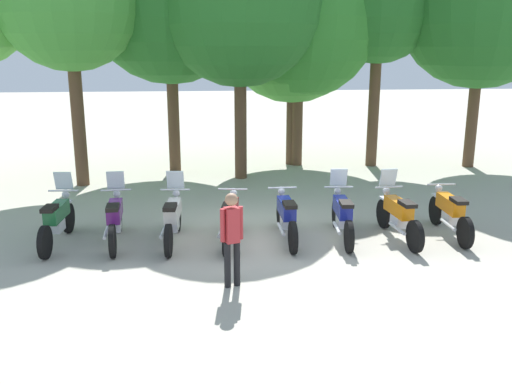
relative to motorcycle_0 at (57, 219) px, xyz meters
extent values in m
plane|color=#ADA899|center=(4.05, -0.17, -0.52)|extent=(80.00, 80.00, 0.00)
cylinder|color=black|center=(0.04, 0.73, -0.20)|extent=(0.14, 0.64, 0.64)
cylinder|color=black|center=(-0.04, -0.82, -0.20)|extent=(0.14, 0.64, 0.64)
cube|color=silver|center=(0.04, 0.73, 0.14)|extent=(0.14, 0.37, 0.04)
cube|color=#1E6033|center=(0.00, 0.01, 0.15)|extent=(0.31, 0.96, 0.30)
cube|color=silver|center=(0.00, -0.04, -0.12)|extent=(0.24, 0.41, 0.24)
cube|color=black|center=(-0.02, -0.39, 0.34)|extent=(0.26, 0.45, 0.08)
cylinder|color=silver|center=(0.04, 0.64, 0.12)|extent=(0.06, 0.23, 0.64)
cylinder|color=silver|center=(0.03, 0.55, 0.45)|extent=(0.62, 0.07, 0.04)
sphere|color=silver|center=(0.04, 0.68, 0.33)|extent=(0.17, 0.17, 0.16)
cylinder|color=silver|center=(-0.18, -0.33, -0.18)|extent=(0.11, 0.70, 0.07)
cube|color=silver|center=(0.04, 0.61, 0.65)|extent=(0.37, 0.15, 0.39)
cylinder|color=black|center=(1.11, 0.69, -0.20)|extent=(0.14, 0.65, 0.64)
cylinder|color=black|center=(1.21, -0.86, -0.20)|extent=(0.14, 0.65, 0.64)
cube|color=silver|center=(1.11, 0.69, 0.14)|extent=(0.14, 0.37, 0.04)
cube|color=#59196B|center=(1.15, -0.04, 0.15)|extent=(0.32, 0.97, 0.30)
cube|color=silver|center=(1.16, -0.09, -0.12)|extent=(0.25, 0.41, 0.24)
cube|color=black|center=(1.18, -0.44, 0.34)|extent=(0.27, 0.46, 0.08)
cylinder|color=silver|center=(1.11, 0.60, 0.12)|extent=(0.07, 0.23, 0.64)
cylinder|color=silver|center=(1.12, 0.51, 0.45)|extent=(0.62, 0.08, 0.04)
sphere|color=silver|center=(1.11, 0.64, 0.33)|extent=(0.17, 0.17, 0.16)
cylinder|color=silver|center=(1.02, -0.40, -0.18)|extent=(0.12, 0.70, 0.07)
cube|color=silver|center=(1.11, 0.57, 0.65)|extent=(0.37, 0.16, 0.39)
cylinder|color=black|center=(2.37, 0.61, -0.20)|extent=(0.14, 0.65, 0.64)
cylinder|color=black|center=(2.26, -0.94, -0.20)|extent=(0.14, 0.65, 0.64)
cube|color=silver|center=(2.37, 0.61, 0.14)|extent=(0.14, 0.37, 0.04)
cube|color=silver|center=(2.32, -0.12, 0.15)|extent=(0.32, 0.97, 0.30)
cube|color=silver|center=(2.32, -0.17, -0.12)|extent=(0.25, 0.41, 0.24)
cube|color=black|center=(2.29, -0.51, 0.34)|extent=(0.27, 0.46, 0.08)
cylinder|color=silver|center=(2.36, 0.52, 0.12)|extent=(0.07, 0.23, 0.64)
cylinder|color=silver|center=(2.36, 0.43, 0.45)|extent=(0.62, 0.08, 0.04)
sphere|color=silver|center=(2.37, 0.56, 0.33)|extent=(0.17, 0.17, 0.16)
cylinder|color=silver|center=(2.14, -0.45, -0.18)|extent=(0.12, 0.70, 0.07)
cube|color=silver|center=(2.36, 0.49, 0.65)|extent=(0.37, 0.16, 0.39)
cylinder|color=black|center=(3.59, 0.53, -0.20)|extent=(0.19, 0.65, 0.64)
cylinder|color=black|center=(3.36, -1.00, -0.20)|extent=(0.19, 0.65, 0.64)
cube|color=silver|center=(3.59, 0.53, 0.14)|extent=(0.17, 0.37, 0.04)
cube|color=red|center=(3.48, -0.19, 0.15)|extent=(0.40, 0.98, 0.30)
cube|color=silver|center=(3.47, -0.24, -0.12)|extent=(0.28, 0.43, 0.24)
cube|color=black|center=(3.42, -0.58, 0.34)|extent=(0.30, 0.47, 0.08)
cylinder|color=silver|center=(3.58, 0.44, 0.12)|extent=(0.08, 0.23, 0.64)
cylinder|color=silver|center=(3.56, 0.35, 0.45)|extent=(0.62, 0.13, 0.04)
sphere|color=silver|center=(3.58, 0.48, 0.33)|extent=(0.18, 0.18, 0.16)
cylinder|color=silver|center=(3.27, -0.51, -0.18)|extent=(0.17, 0.70, 0.07)
cylinder|color=black|center=(4.62, 0.56, -0.20)|extent=(0.11, 0.64, 0.64)
cylinder|color=black|center=(4.64, -0.99, -0.20)|extent=(0.11, 0.64, 0.64)
cube|color=silver|center=(4.62, 0.56, 0.14)|extent=(0.13, 0.36, 0.04)
cube|color=navy|center=(4.63, -0.16, 0.15)|extent=(0.27, 0.95, 0.30)
cube|color=silver|center=(4.63, -0.21, -0.12)|extent=(0.23, 0.40, 0.24)
cube|color=black|center=(4.64, -0.56, 0.34)|extent=(0.25, 0.44, 0.08)
cylinder|color=silver|center=(4.62, 0.47, 0.12)|extent=(0.05, 0.23, 0.64)
cylinder|color=silver|center=(4.62, 0.38, 0.45)|extent=(0.62, 0.05, 0.04)
sphere|color=silver|center=(4.62, 0.51, 0.33)|extent=(0.16, 0.16, 0.16)
cylinder|color=silver|center=(4.48, -0.52, -0.18)|extent=(0.08, 0.70, 0.07)
cylinder|color=black|center=(5.85, 0.51, -0.20)|extent=(0.15, 0.65, 0.64)
cylinder|color=black|center=(5.73, -1.04, -0.20)|extent=(0.15, 0.65, 0.64)
cube|color=silver|center=(5.85, 0.51, 0.14)|extent=(0.15, 0.37, 0.04)
cube|color=navy|center=(5.79, -0.21, 0.15)|extent=(0.33, 0.97, 0.30)
cube|color=silver|center=(5.79, -0.26, -0.12)|extent=(0.25, 0.42, 0.24)
cube|color=black|center=(5.76, -0.61, 0.34)|extent=(0.27, 0.46, 0.08)
cylinder|color=silver|center=(5.84, 0.42, 0.12)|extent=(0.07, 0.23, 0.64)
cylinder|color=silver|center=(5.83, 0.33, 0.45)|extent=(0.62, 0.08, 0.04)
sphere|color=silver|center=(5.84, 0.46, 0.33)|extent=(0.17, 0.17, 0.16)
cylinder|color=silver|center=(5.61, -0.55, -0.18)|extent=(0.12, 0.70, 0.07)
cube|color=silver|center=(5.84, 0.39, 0.65)|extent=(0.37, 0.16, 0.39)
cylinder|color=black|center=(6.89, 0.40, -0.20)|extent=(0.15, 0.65, 0.64)
cylinder|color=black|center=(7.01, -1.15, -0.20)|extent=(0.15, 0.65, 0.64)
cube|color=silver|center=(6.89, 0.40, 0.14)|extent=(0.15, 0.37, 0.04)
cube|color=orange|center=(6.94, -0.33, 0.15)|extent=(0.33, 0.97, 0.30)
cube|color=silver|center=(6.95, -0.38, -0.12)|extent=(0.25, 0.42, 0.24)
cube|color=black|center=(6.98, -0.72, 0.34)|extent=(0.27, 0.46, 0.08)
cylinder|color=silver|center=(6.89, 0.31, 0.12)|extent=(0.07, 0.23, 0.64)
cylinder|color=silver|center=(6.90, 0.22, 0.45)|extent=(0.62, 0.08, 0.04)
sphere|color=silver|center=(6.89, 0.35, 0.33)|extent=(0.17, 0.17, 0.16)
cylinder|color=silver|center=(6.81, -0.69, -0.18)|extent=(0.13, 0.70, 0.07)
cube|color=silver|center=(6.90, 0.28, 0.65)|extent=(0.37, 0.16, 0.39)
cylinder|color=black|center=(8.13, 0.53, -0.20)|extent=(0.12, 0.64, 0.64)
cylinder|color=black|center=(8.08, -1.02, -0.20)|extent=(0.12, 0.64, 0.64)
cube|color=silver|center=(8.13, 0.53, 0.14)|extent=(0.13, 0.36, 0.04)
cube|color=orange|center=(8.11, -0.20, 0.15)|extent=(0.29, 0.96, 0.30)
cube|color=silver|center=(8.11, -0.25, -0.12)|extent=(0.23, 0.41, 0.24)
cube|color=black|center=(8.10, -0.60, 0.34)|extent=(0.25, 0.45, 0.08)
cylinder|color=silver|center=(8.13, 0.44, 0.12)|extent=(0.06, 0.23, 0.64)
cylinder|color=silver|center=(8.12, 0.35, 0.45)|extent=(0.62, 0.06, 0.04)
sphere|color=silver|center=(8.13, 0.48, 0.33)|extent=(0.16, 0.16, 0.16)
cylinder|color=silver|center=(7.94, -0.54, -0.18)|extent=(0.09, 0.70, 0.07)
cylinder|color=black|center=(3.48, -2.38, -0.13)|extent=(0.14, 0.14, 0.78)
cylinder|color=black|center=(3.32, -2.44, -0.13)|extent=(0.14, 0.14, 0.78)
cube|color=#B22D33|center=(3.40, -2.41, 0.56)|extent=(0.28, 0.26, 0.59)
cylinder|color=#B22D33|center=(3.55, -2.35, 0.57)|extent=(0.10, 0.10, 0.56)
cylinder|color=#B22D33|center=(3.25, -2.46, 0.57)|extent=(0.10, 0.10, 0.56)
sphere|color=#A87A5B|center=(3.40, -2.41, 0.98)|extent=(0.27, 0.27, 0.21)
cylinder|color=brown|center=(-0.52, 5.06, 1.38)|extent=(0.36, 0.36, 3.80)
cylinder|color=brown|center=(2.05, 6.75, 1.23)|extent=(0.36, 0.36, 3.50)
cylinder|color=brown|center=(4.09, 5.53, 1.19)|extent=(0.36, 0.36, 3.42)
sphere|color=#236623|center=(4.09, 5.53, 4.55)|extent=(4.70, 4.70, 4.70)
cylinder|color=brown|center=(6.09, 7.29, 0.96)|extent=(0.36, 0.36, 2.95)
sphere|color=#2D7A28|center=(6.09, 7.29, 4.21)|extent=(5.08, 5.08, 5.08)
cylinder|color=brown|center=(5.93, 7.44, 0.88)|extent=(0.36, 0.36, 2.79)
sphere|color=#3D8E33|center=(5.93, 7.44, 3.94)|extent=(4.77, 4.77, 4.77)
cylinder|color=brown|center=(8.56, 6.96, 1.43)|extent=(0.36, 0.36, 3.88)
sphere|color=#236623|center=(8.56, 6.96, 4.67)|extent=(3.72, 3.72, 3.72)
cylinder|color=brown|center=(11.74, 6.48, 1.16)|extent=(0.36, 0.36, 3.34)
sphere|color=#236623|center=(11.74, 6.48, 4.68)|extent=(5.28, 5.28, 5.28)
camera|label=1|loc=(2.97, -11.10, 3.38)|focal=39.38mm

